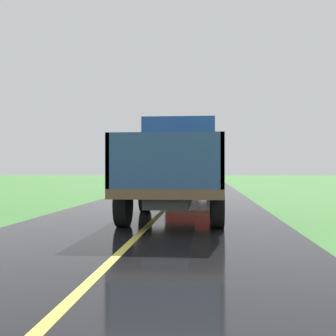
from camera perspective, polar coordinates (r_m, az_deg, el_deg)
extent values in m
cube|color=#2D2D30|center=(10.93, 0.99, -3.78)|extent=(0.90, 5.51, 0.24)
cube|color=brown|center=(10.92, 0.99, -2.73)|extent=(2.30, 5.80, 0.20)
cube|color=#1E479E|center=(12.87, 1.63, 2.33)|extent=(2.10, 1.90, 1.90)
cube|color=black|center=(13.84, 1.87, 3.53)|extent=(1.78, 0.02, 0.76)
cube|color=#2D517F|center=(10.09, -5.72, 0.76)|extent=(0.08, 3.85, 1.10)
cube|color=#2D517F|center=(9.91, 6.99, 0.78)|extent=(0.08, 3.85, 1.10)
cube|color=#2D517F|center=(8.06, -0.50, 1.00)|extent=(2.30, 0.08, 1.10)
cube|color=#2D517F|center=(11.82, 1.31, 0.62)|extent=(2.30, 0.08, 1.10)
cylinder|color=black|center=(12.83, -3.11, -3.69)|extent=(0.28, 1.00, 1.00)
cylinder|color=black|center=(12.70, 6.33, -3.73)|extent=(0.28, 1.00, 1.00)
cylinder|color=black|center=(9.50, -6.08, -4.92)|extent=(0.28, 1.00, 1.00)
cylinder|color=black|center=(9.32, 6.74, -5.01)|extent=(0.28, 1.00, 1.00)
ellipsoid|color=#A3BE2C|center=(11.49, 0.64, -1.34)|extent=(0.59, 0.73, 0.38)
ellipsoid|color=#8CC534|center=(8.63, 2.63, -1.33)|extent=(0.49, 0.49, 0.37)
ellipsoid|color=#9DC327|center=(10.68, 3.38, 0.38)|extent=(0.52, 0.52, 0.44)
ellipsoid|color=#8FC035|center=(10.33, 1.09, -1.33)|extent=(0.43, 0.40, 0.46)
ellipsoid|color=#97C11F|center=(9.09, -2.44, 2.70)|extent=(0.53, 0.58, 0.44)
ellipsoid|color=#A1C820|center=(8.91, -5.66, -1.74)|extent=(0.40, 0.50, 0.36)
ellipsoid|color=#9DB82D|center=(11.13, 4.82, 0.51)|extent=(0.53, 0.52, 0.38)
ellipsoid|color=#92BD24|center=(11.03, 4.07, 0.39)|extent=(0.59, 0.65, 0.48)
ellipsoid|color=#9EB935|center=(11.61, -2.00, -1.29)|extent=(0.55, 0.68, 0.41)
ellipsoid|color=#8CBB23|center=(10.66, 1.80, -1.38)|extent=(0.55, 0.69, 0.41)
cube|color=#2D2D30|center=(23.61, 3.06, -1.86)|extent=(0.90, 5.51, 0.24)
cube|color=brown|center=(23.61, 3.06, -1.38)|extent=(2.30, 5.80, 0.20)
cube|color=silver|center=(25.56, 3.23, 1.07)|extent=(2.10, 1.90, 1.90)
cube|color=black|center=(26.52, 3.30, 1.74)|extent=(1.79, 0.02, 0.76)
cube|color=maroon|center=(22.70, 0.17, 0.22)|extent=(0.08, 3.85, 1.10)
cube|color=maroon|center=(22.62, 5.78, 0.22)|extent=(0.08, 3.85, 1.10)
cube|color=maroon|center=(20.75, 2.77, 0.26)|extent=(2.30, 0.08, 1.10)
cube|color=maroon|center=(24.52, 3.14, 0.19)|extent=(2.30, 0.08, 1.10)
cylinder|color=black|center=(25.47, 0.85, -1.97)|extent=(0.28, 1.00, 1.00)
cylinder|color=black|center=(25.40, 5.58, -1.97)|extent=(0.28, 1.00, 1.00)
cylinder|color=black|center=(22.09, 0.18, -2.23)|extent=(0.28, 1.00, 1.00)
cylinder|color=black|center=(22.01, 5.64, -2.24)|extent=(0.28, 1.00, 1.00)
ellipsoid|color=#97CA20|center=(21.76, 3.30, 0.09)|extent=(0.51, 0.54, 0.38)
ellipsoid|color=#9EB829|center=(21.62, 3.53, -0.69)|extent=(0.56, 0.57, 0.48)
ellipsoid|color=#97BF33|center=(22.73, 4.87, 0.05)|extent=(0.45, 0.47, 0.39)
ellipsoid|color=#9AC721|center=(24.16, 4.81, 0.74)|extent=(0.55, 0.61, 0.48)
ellipsoid|color=#91CB35|center=(22.73, 1.12, 0.15)|extent=(0.51, 0.62, 0.44)
ellipsoid|color=#9DB828|center=(23.02, 1.02, -0.75)|extent=(0.40, 0.46, 0.42)
ellipsoid|color=#A1C432|center=(21.60, 4.61, -0.72)|extent=(0.42, 0.45, 0.37)
ellipsoid|color=#9EC52A|center=(21.73, 1.08, 0.17)|extent=(0.42, 0.45, 0.46)
ellipsoid|color=#A1C334|center=(21.16, 2.39, 0.05)|extent=(0.45, 0.48, 0.51)
ellipsoid|color=#A2BD31|center=(21.96, 1.71, 0.16)|extent=(0.42, 0.42, 0.38)
ellipsoid|color=#9BC026|center=(24.22, 2.57, 0.01)|extent=(0.56, 0.65, 0.51)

